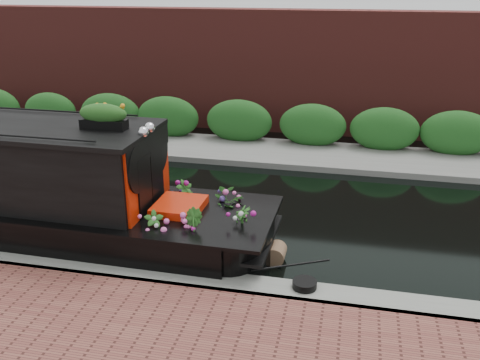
# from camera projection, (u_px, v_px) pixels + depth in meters

# --- Properties ---
(ground) EXTENTS (80.00, 80.00, 0.00)m
(ground) POSITION_uv_depth(u_px,v_px,m) (190.00, 208.00, 12.36)
(ground) COLOR black
(ground) RESTS_ON ground
(near_bank_coping) EXTENTS (40.00, 0.60, 0.50)m
(near_bank_coping) POSITION_uv_depth(u_px,v_px,m) (133.00, 282.00, 9.36)
(near_bank_coping) COLOR gray
(near_bank_coping) RESTS_ON ground
(far_bank_path) EXTENTS (40.00, 2.40, 0.34)m
(far_bank_path) POSITION_uv_depth(u_px,v_px,m) (232.00, 153.00, 16.19)
(far_bank_path) COLOR slate
(far_bank_path) RESTS_ON ground
(far_hedge) EXTENTS (40.00, 1.10, 2.80)m
(far_hedge) POSITION_uv_depth(u_px,v_px,m) (238.00, 144.00, 17.01)
(far_hedge) COLOR #1E521C
(far_hedge) RESTS_ON ground
(far_brick_wall) EXTENTS (40.00, 1.00, 8.00)m
(far_brick_wall) POSITION_uv_depth(u_px,v_px,m) (251.00, 127.00, 18.92)
(far_brick_wall) COLOR maroon
(far_brick_wall) RESTS_ON ground
(rope_fender) EXTENTS (0.36, 0.44, 0.36)m
(rope_fender) POSITION_uv_depth(u_px,v_px,m) (276.00, 253.00, 9.96)
(rope_fender) COLOR brown
(rope_fender) RESTS_ON ground
(coiled_mooring_rope) EXTENTS (0.41, 0.41, 0.12)m
(coiled_mooring_rope) POSITION_uv_depth(u_px,v_px,m) (305.00, 284.00, 8.72)
(coiled_mooring_rope) COLOR black
(coiled_mooring_rope) RESTS_ON near_bank_coping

